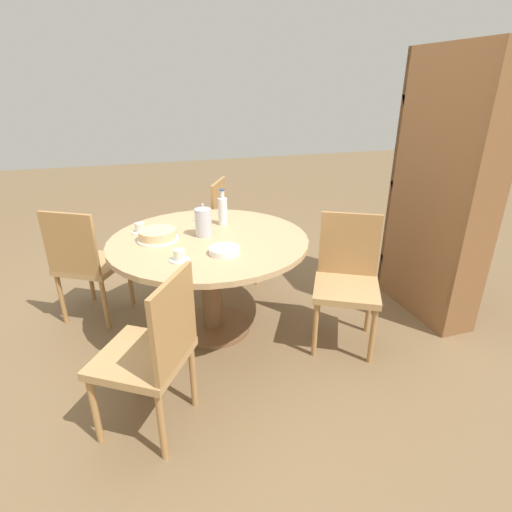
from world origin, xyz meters
The scene contains 14 objects.
ground_plane centered at (0.00, 0.00, 0.00)m, with size 14.00×14.00×0.00m, color brown.
dining_table centered at (0.00, 0.00, 0.57)m, with size 1.34×1.34×0.71m.
chair_a centered at (0.82, -0.46, 0.47)m, with size 0.58×0.58×0.88m.
chair_b centered at (0.40, 0.85, 0.47)m, with size 0.57×0.57×0.88m.
chair_c centered at (-0.85, 0.39, 0.47)m, with size 0.57×0.57×0.88m.
chair_d centered at (-0.42, -0.83, 0.47)m, with size 0.58×0.58×0.88m.
bookshelf centered at (0.22, 1.64, 0.92)m, with size 0.83×0.28×1.91m.
coffee_pot centered at (-0.06, -0.02, 0.81)m, with size 0.11×0.11×0.23m.
water_bottle centered at (-0.25, 0.16, 0.82)m, with size 0.07×0.07×0.27m.
cake_main centered at (-0.07, -0.33, 0.74)m, with size 0.27×0.27×0.07m.
cup_a centered at (0.31, -0.24, 0.74)m, with size 0.12×0.12×0.07m.
cup_b centered at (-0.42, 0.02, 0.74)m, with size 0.12×0.12×0.07m.
cup_c centered at (-0.25, -0.43, 0.74)m, with size 0.12×0.12×0.07m.
plate_stack centered at (0.29, 0.04, 0.73)m, with size 0.19×0.19×0.04m.
Camera 1 is at (2.49, -0.46, 1.67)m, focal length 28.00 mm.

